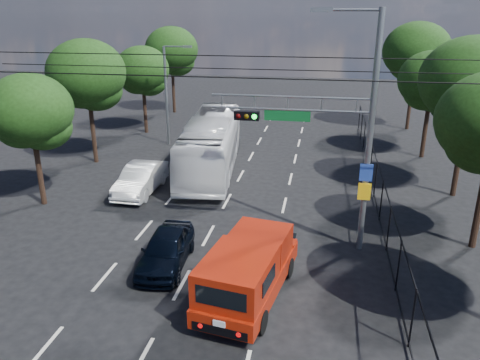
% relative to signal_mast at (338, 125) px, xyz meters
% --- Properties ---
extents(lane_markings, '(6.12, 38.00, 0.01)m').
position_rel_signal_mast_xyz_m(lane_markings, '(-5.28, 6.01, -5.24)').
color(lane_markings, beige).
rests_on(lane_markings, ground).
extents(signal_mast, '(6.43, 0.39, 9.50)m').
position_rel_signal_mast_xyz_m(signal_mast, '(0.00, 0.00, 0.00)').
color(signal_mast, slate).
rests_on(signal_mast, ground).
extents(streetlight_left, '(2.09, 0.22, 7.08)m').
position_rel_signal_mast_xyz_m(streetlight_left, '(-11.62, 14.01, -1.30)').
color(streetlight_left, slate).
rests_on(streetlight_left, ground).
extents(utility_wires, '(22.00, 5.04, 0.74)m').
position_rel_signal_mast_xyz_m(utility_wires, '(-5.28, 0.84, 1.99)').
color(utility_wires, black).
rests_on(utility_wires, ground).
extents(fence_right, '(0.06, 34.03, 2.00)m').
position_rel_signal_mast_xyz_m(fence_right, '(2.32, 4.18, -4.21)').
color(fence_right, black).
rests_on(fence_right, ground).
extents(tree_right_c, '(5.10, 5.10, 8.29)m').
position_rel_signal_mast_xyz_m(tree_right_c, '(6.53, 7.03, 0.49)').
color(tree_right_c, black).
rests_on(tree_right_c, ground).
extents(tree_right_d, '(4.32, 4.32, 7.02)m').
position_rel_signal_mast_xyz_m(tree_right_d, '(6.13, 14.03, -0.39)').
color(tree_right_d, black).
rests_on(tree_right_d, ground).
extents(tree_right_e, '(5.28, 5.28, 8.58)m').
position_rel_signal_mast_xyz_m(tree_right_e, '(6.33, 22.03, 0.69)').
color(tree_right_e, black).
rests_on(tree_right_e, ground).
extents(tree_left_b, '(4.08, 4.08, 6.63)m').
position_rel_signal_mast_xyz_m(tree_left_b, '(-14.47, 2.03, -0.66)').
color(tree_left_b, black).
rests_on(tree_left_b, ground).
extents(tree_left_c, '(4.80, 4.80, 7.80)m').
position_rel_signal_mast_xyz_m(tree_left_c, '(-15.07, 9.03, 0.15)').
color(tree_left_c, black).
rests_on(tree_left_c, ground).
extents(tree_left_d, '(4.20, 4.20, 6.83)m').
position_rel_signal_mast_xyz_m(tree_left_d, '(-14.67, 17.03, -0.52)').
color(tree_left_d, black).
rests_on(tree_left_d, ground).
extents(tree_left_e, '(4.92, 4.92, 7.99)m').
position_rel_signal_mast_xyz_m(tree_left_e, '(-14.87, 25.03, 0.29)').
color(tree_left_e, black).
rests_on(tree_left_e, ground).
extents(red_pickup, '(2.96, 5.98, 2.14)m').
position_rel_signal_mast_xyz_m(red_pickup, '(-2.76, -4.38, -4.10)').
color(red_pickup, black).
rests_on(red_pickup, ground).
extents(navy_hatchback, '(1.93, 4.22, 1.40)m').
position_rel_signal_mast_xyz_m(navy_hatchback, '(-6.26, -2.76, -4.54)').
color(navy_hatchback, black).
rests_on(navy_hatchback, ground).
extents(white_bus, '(4.10, 12.03, 3.28)m').
position_rel_signal_mast_xyz_m(white_bus, '(-7.28, 8.95, -3.60)').
color(white_bus, white).
rests_on(white_bus, ground).
extents(white_van, '(1.64, 4.67, 1.54)m').
position_rel_signal_mast_xyz_m(white_van, '(-10.14, 4.42, -4.47)').
color(white_van, white).
rests_on(white_van, ground).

